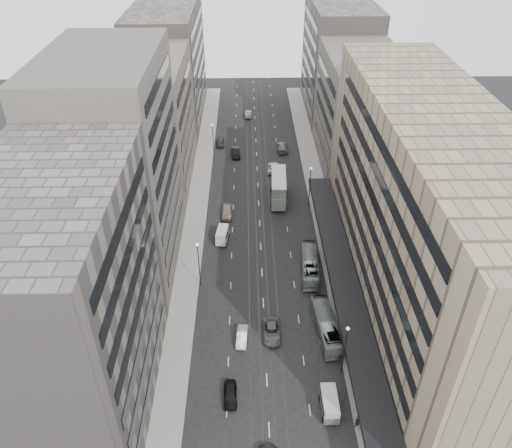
{
  "coord_description": "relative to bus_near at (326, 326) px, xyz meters",
  "views": [
    {
      "loc": [
        -2.2,
        -46.64,
        52.77
      ],
      "look_at": [
        -0.86,
        20.42,
        5.82
      ],
      "focal_mm": 35.0,
      "sensor_mm": 36.0,
      "label": 1
    }
  ],
  "objects": [
    {
      "name": "lamp_left_near",
      "position": [
        -18.2,
        10.24,
        3.73
      ],
      "size": [
        0.44,
        0.44,
        8.32
      ],
      "color": "#262628",
      "rests_on": "ground"
    },
    {
      "name": "sedan_2",
      "position": [
        -7.55,
        -0.18,
        -0.75
      ],
      "size": [
        2.4,
        5.21,
        1.45
      ],
      "primitive_type": "imported",
      "rotation": [
        0.0,
        0.0,
        -0.0
      ],
      "color": "#565759",
      "rests_on": "ground"
    },
    {
      "name": "sedan_5",
      "position": [
        -13.3,
        54.41,
        -0.64
      ],
      "size": [
        2.23,
        5.19,
        1.66
      ],
      "primitive_type": "imported",
      "rotation": [
        0.0,
        0.0,
        0.1
      ],
      "color": "black",
      "rests_on": "ground"
    },
    {
      "name": "double_decker",
      "position": [
        -4.61,
        35.2,
        1.43
      ],
      "size": [
        3.42,
        9.96,
        5.38
      ],
      "rotation": [
        0.0,
        0.0,
        -0.05
      ],
      "color": "slate",
      "rests_on": "ground"
    },
    {
      "name": "building_left_b",
      "position": [
        -30.0,
        17.24,
        15.53
      ],
      "size": [
        15.0,
        26.0,
        34.0
      ],
      "primitive_type": "cube",
      "color": "#514B46",
      "rests_on": "ground"
    },
    {
      "name": "vw_microbus",
      "position": [
        -1.23,
        -12.31,
        -0.14
      ],
      "size": [
        2.04,
        4.42,
        2.38
      ],
      "rotation": [
        0.0,
        0.0,
        -0.0
      ],
      "color": "#4D5253",
      "rests_on": "ground"
    },
    {
      "name": "lamp_right_near",
      "position": [
        1.2,
        -6.76,
        3.73
      ],
      "size": [
        0.44,
        0.44,
        8.32
      ],
      "color": "#262628",
      "rests_on": "ground"
    },
    {
      "name": "panel_van",
      "position": [
        -15.18,
        21.85,
        -0.11
      ],
      "size": [
        2.35,
        4.12,
        2.47
      ],
      "rotation": [
        0.0,
        0.0,
        -0.13
      ],
      "color": "silver",
      "rests_on": "ground"
    },
    {
      "name": "pedestrian",
      "position": [
        1.7,
        -14.59,
        -0.34
      ],
      "size": [
        0.85,
        0.74,
        1.96
      ],
      "primitive_type": "imported",
      "rotation": [
        0.0,
        0.0,
        3.61
      ],
      "color": "black",
      "rests_on": "sidewalk_right"
    },
    {
      "name": "building_left_c",
      "position": [
        -30.0,
        44.24,
        11.03
      ],
      "size": [
        15.0,
        28.0,
        25.0
      ],
      "primitive_type": "cube",
      "color": "#77685C",
      "rests_on": "ground"
    },
    {
      "name": "building_left_d",
      "position": [
        -30.0,
        77.24,
        12.53
      ],
      "size": [
        15.0,
        38.0,
        28.0
      ],
      "primitive_type": "cube",
      "color": "slate",
      "rests_on": "ground"
    },
    {
      "name": "building_right_far",
      "position": [
        13.0,
        80.24,
        12.53
      ],
      "size": [
        15.0,
        32.0,
        28.0
      ],
      "primitive_type": "cube",
      "color": "slate",
      "rests_on": "ground"
    },
    {
      "name": "sedan_0",
      "position": [
        -13.09,
        -10.38,
        -0.76
      ],
      "size": [
        1.78,
        4.2,
        1.41
      ],
      "primitive_type": "imported",
      "rotation": [
        0.0,
        0.0,
        0.03
      ],
      "color": "black",
      "rests_on": "ground"
    },
    {
      "name": "department_store",
      "position": [
        12.95,
        6.24,
        13.48
      ],
      "size": [
        19.2,
        60.0,
        30.0
      ],
      "color": "gray",
      "rests_on": "ground"
    },
    {
      "name": "ground",
      "position": [
        -8.5,
        -1.76,
        -1.47
      ],
      "size": [
        220.0,
        220.0,
        0.0
      ],
      "primitive_type": "plane",
      "color": "black",
      "rests_on": "ground"
    },
    {
      "name": "sedan_7",
      "position": [
        -2.49,
        57.09,
        -0.63
      ],
      "size": [
        2.57,
        5.9,
        1.69
      ],
      "primitive_type": "imported",
      "rotation": [
        0.0,
        0.0,
        3.11
      ],
      "color": "slate",
      "rests_on": "ground"
    },
    {
      "name": "sedan_8",
      "position": [
        -17.0,
        59.96,
        -0.72
      ],
      "size": [
        1.77,
        4.38,
        1.49
      ],
      "primitive_type": "imported",
      "rotation": [
        0.0,
        0.0,
        0.0
      ],
      "color": "#272729",
      "rests_on": "ground"
    },
    {
      "name": "building_right_mid",
      "position": [
        13.0,
        50.24,
        10.53
      ],
      "size": [
        15.0,
        28.0,
        24.0
      ],
      "primitive_type": "cube",
      "color": "#514B46",
      "rests_on": "ground"
    },
    {
      "name": "sedan_6",
      "position": [
        -5.0,
        47.26,
        -0.73
      ],
      "size": [
        2.8,
        5.46,
        1.48
      ],
      "primitive_type": "imported",
      "rotation": [
        0.0,
        0.0,
        3.07
      ],
      "color": "silver",
      "rests_on": "ground"
    },
    {
      "name": "sidewalk_right",
      "position": [
        3.5,
        35.74,
        -1.4
      ],
      "size": [
        4.0,
        125.0,
        0.15
      ],
      "primitive_type": "cube",
      "color": "gray",
      "rests_on": "ground"
    },
    {
      "name": "sedan_4",
      "position": [
        -14.59,
        29.91,
        -0.63
      ],
      "size": [
        2.07,
        4.94,
        1.67
      ],
      "primitive_type": "imported",
      "rotation": [
        0.0,
        0.0,
        0.02
      ],
      "color": "#A8998B",
      "rests_on": "ground"
    },
    {
      "name": "lamp_left_far",
      "position": [
        -18.2,
        53.24,
        3.73
      ],
      "size": [
        0.44,
        0.44,
        8.32
      ],
      "color": "#262628",
      "rests_on": "ground"
    },
    {
      "name": "bus_far",
      "position": [
        -0.81,
        13.26,
        -0.0
      ],
      "size": [
        3.21,
        10.68,
        2.93
      ],
      "primitive_type": "imported",
      "rotation": [
        0.0,
        0.0,
        3.07
      ],
      "color": "gray",
      "rests_on": "ground"
    },
    {
      "name": "sedan_9",
      "position": [
        -10.27,
        77.14,
        -0.73
      ],
      "size": [
        1.57,
        4.49,
        1.48
      ],
      "primitive_type": "imported",
      "rotation": [
        0.0,
        0.0,
        3.14
      ],
      "color": "#9E9383",
      "rests_on": "ground"
    },
    {
      "name": "sidewalk_left",
      "position": [
        -20.5,
        35.74,
        -1.4
      ],
      "size": [
        4.0,
        125.0,
        0.15
      ],
      "primitive_type": "cube",
      "color": "gray",
      "rests_on": "ground"
    },
    {
      "name": "bus_near",
      "position": [
        0.0,
        0.0,
        0.0
      ],
      "size": [
        3.34,
        10.72,
        2.94
      ],
      "primitive_type": "imported",
      "rotation": [
        0.0,
        0.0,
        3.22
      ],
      "color": "gray",
      "rests_on": "ground"
    },
    {
      "name": "building_left_a",
      "position": [
        -30.0,
        -9.76,
        13.53
      ],
      "size": [
        15.0,
        28.0,
        30.0
      ],
      "primitive_type": "cube",
      "color": "slate",
      "rests_on": "ground"
    },
    {
      "name": "lamp_right_far",
      "position": [
        1.2,
        33.24,
        3.73
      ],
      "size": [
        0.44,
        0.44,
        8.32
      ],
      "color": "#262628",
      "rests_on": "ground"
    },
    {
      "name": "sedan_1",
      "position": [
        -11.69,
        -1.01,
        -0.8
      ],
      "size": [
        1.71,
        4.16,
        1.34
      ],
      "primitive_type": "imported",
      "rotation": [
        0.0,
        0.0,
        -0.07
      ],
      "color": "silver",
      "rests_on": "ground"
    }
  ]
}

